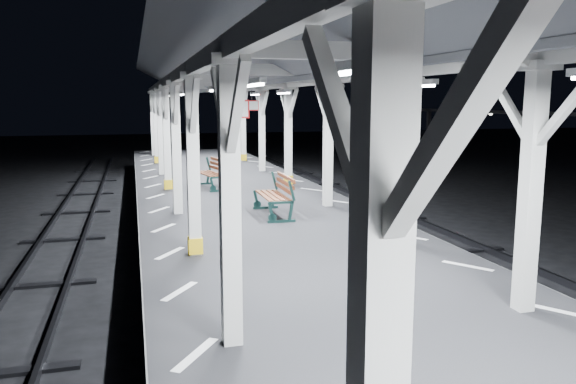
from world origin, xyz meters
name	(u,v)px	position (x,y,z in m)	size (l,w,h in m)	color
ground	(333,337)	(0.00, 0.00, 0.00)	(120.00, 120.00, 0.00)	black
platform	(333,307)	(0.00, 0.00, 0.50)	(6.00, 50.00, 1.00)	black
hazard_stripes_left	(180,291)	(-2.45, 0.00, 1.00)	(1.00, 48.00, 0.01)	silver
hazard_stripes_right	(467,266)	(2.45, 0.00, 1.00)	(1.00, 48.00, 0.01)	silver
canopy	(337,51)	(0.00, -0.02, 4.56)	(5.40, 49.00, 4.65)	beige
bench_mid	(277,194)	(0.37, 5.13, 1.53)	(0.73, 1.86, 1.00)	#13302D
bench_far	(213,172)	(-0.55, 10.02, 1.51)	(0.99, 1.86, 0.96)	#13302D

